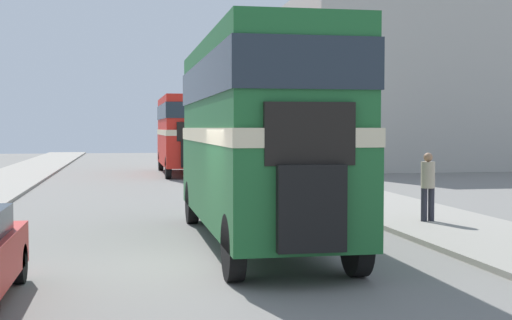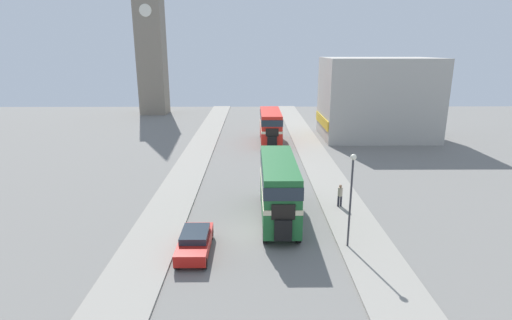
{
  "view_description": "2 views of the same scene",
  "coord_description": "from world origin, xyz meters",
  "px_view_note": "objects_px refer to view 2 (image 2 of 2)",
  "views": [
    {
      "loc": [
        -1.27,
        -12.74,
        2.52
      ],
      "look_at": [
        1.54,
        2.41,
        1.83
      ],
      "focal_mm": 50.0,
      "sensor_mm": 36.0,
      "label": 1
    },
    {
      "loc": [
        -0.28,
        -24.24,
        11.87
      ],
      "look_at": [
        0.0,
        9.51,
        2.42
      ],
      "focal_mm": 28.0,
      "sensor_mm": 36.0,
      "label": 2
    }
  ],
  "objects_px": {
    "car_parked_near": "(195,242)",
    "pedestrian_walking": "(340,194)",
    "double_decker_bus": "(279,185)",
    "church_tower": "(149,14)",
    "bus_distant": "(271,124)",
    "street_lamp": "(351,187)"
  },
  "relations": [
    {
      "from": "pedestrian_walking",
      "to": "double_decker_bus",
      "type": "bearing_deg",
      "value": -157.65
    },
    {
      "from": "church_tower",
      "to": "car_parked_near",
      "type": "bearing_deg",
      "value": -74.44
    },
    {
      "from": "car_parked_near",
      "to": "double_decker_bus",
      "type": "bearing_deg",
      "value": 42.92
    },
    {
      "from": "bus_distant",
      "to": "pedestrian_walking",
      "type": "xyz_separation_m",
      "value": [
        4.4,
        -21.86,
        -1.38
      ]
    },
    {
      "from": "street_lamp",
      "to": "car_parked_near",
      "type": "bearing_deg",
      "value": -176.62
    },
    {
      "from": "car_parked_near",
      "to": "street_lamp",
      "type": "relative_size",
      "value": 0.76
    },
    {
      "from": "car_parked_near",
      "to": "pedestrian_walking",
      "type": "distance_m",
      "value": 12.3
    },
    {
      "from": "church_tower",
      "to": "street_lamp",
      "type": "bearing_deg",
      "value": -65.43
    },
    {
      "from": "double_decker_bus",
      "to": "church_tower",
      "type": "distance_m",
      "value": 54.8
    },
    {
      "from": "bus_distant",
      "to": "church_tower",
      "type": "distance_m",
      "value": 35.68
    },
    {
      "from": "pedestrian_walking",
      "to": "street_lamp",
      "type": "xyz_separation_m",
      "value": [
        -0.84,
        -6.38,
        2.84
      ]
    },
    {
      "from": "double_decker_bus",
      "to": "church_tower",
      "type": "xyz_separation_m",
      "value": [
        -20.21,
        48.63,
        15.15
      ]
    },
    {
      "from": "church_tower",
      "to": "bus_distant",
      "type": "bearing_deg",
      "value": -50.15
    },
    {
      "from": "bus_distant",
      "to": "car_parked_near",
      "type": "bearing_deg",
      "value": -101.32
    },
    {
      "from": "street_lamp",
      "to": "pedestrian_walking",
      "type": "bearing_deg",
      "value": 82.49
    },
    {
      "from": "street_lamp",
      "to": "church_tower",
      "type": "distance_m",
      "value": 59.89
    },
    {
      "from": "pedestrian_walking",
      "to": "church_tower",
      "type": "xyz_separation_m",
      "value": [
        -25.07,
        46.63,
        16.63
      ]
    },
    {
      "from": "car_parked_near",
      "to": "pedestrian_walking",
      "type": "height_order",
      "value": "pedestrian_walking"
    },
    {
      "from": "bus_distant",
      "to": "car_parked_near",
      "type": "relative_size",
      "value": 2.07
    },
    {
      "from": "car_parked_near",
      "to": "pedestrian_walking",
      "type": "xyz_separation_m",
      "value": [
        10.16,
        6.93,
        0.4
      ]
    },
    {
      "from": "double_decker_bus",
      "to": "bus_distant",
      "type": "bearing_deg",
      "value": 88.89
    },
    {
      "from": "bus_distant",
      "to": "street_lamp",
      "type": "xyz_separation_m",
      "value": [
        3.56,
        -28.24,
        1.46
      ]
    }
  ]
}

